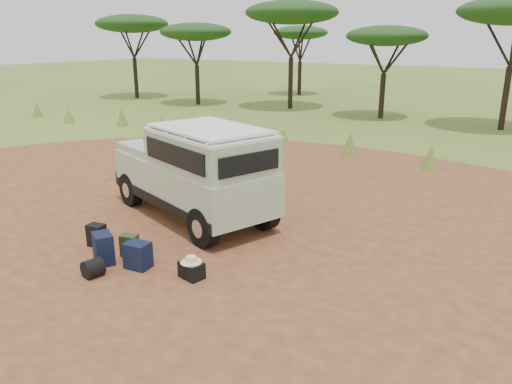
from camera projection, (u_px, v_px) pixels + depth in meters
The scene contains 13 objects.
ground at pixel (201, 231), 11.30m from camera, with size 140.00×140.00×0.00m, color #577128.
dirt_clearing at pixel (201, 231), 11.30m from camera, with size 23.00×23.00×0.01m, color #915B2F.
grass_fringe at pixel (351, 146), 18.13m from camera, with size 36.60×1.60×0.90m.
acacia_treeline at pixel (450, 23), 25.48m from camera, with size 46.70×13.20×6.26m.
safari_vehicle at pixel (196, 173), 11.82m from camera, with size 5.07×3.33×2.32m.
walking_staff at pixel (148, 167), 13.48m from camera, with size 0.04×0.04×1.71m, color brown.
backpack_black at pixel (97, 235), 10.44m from camera, with size 0.35×0.26×0.48m, color black.
backpack_navy at pixel (103, 249), 9.63m from camera, with size 0.47×0.33×0.61m, color #101834.
backpack_olive at pixel (130, 245), 9.97m from camera, with size 0.33×0.24×0.45m, color #2E3D1C.
duffel_navy at pixel (138, 255), 9.44m from camera, with size 0.46×0.34×0.52m, color #101834.
hard_case at pixel (192, 270), 9.07m from camera, with size 0.44×0.31×0.31m, color black.
stuff_sack at pixel (93, 268), 9.12m from camera, with size 0.34×0.34×0.34m, color black.
safari_hat at pixel (191, 260), 9.01m from camera, with size 0.40×0.40×0.12m.
Camera 1 is at (6.65, -8.25, 4.22)m, focal length 35.00 mm.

